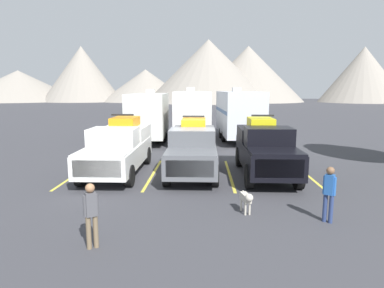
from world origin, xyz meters
TOP-DOWN VIEW (x-y plane):
  - ground_plane at (0.00, 0.00)m, footprint 240.00×240.00m
  - pickup_truck_a at (-3.29, -0.08)m, footprint 2.23×5.89m
  - pickup_truck_b at (0.06, 0.01)m, footprint 2.19×5.87m
  - pickup_truck_c at (3.23, -0.37)m, footprint 2.16×5.53m
  - lot_stripe_a at (-5.14, -0.33)m, footprint 0.12×5.50m
  - lot_stripe_b at (-1.71, -0.33)m, footprint 0.12×5.50m
  - lot_stripe_c at (1.71, -0.33)m, footprint 0.12×5.50m
  - lot_stripe_d at (5.14, -0.33)m, footprint 0.12×5.50m
  - camper_trailer_a at (-3.44, 9.57)m, footprint 2.89×9.02m
  - camper_trailer_b at (-0.37, 9.38)m, footprint 2.84×8.96m
  - camper_trailer_c at (3.12, 9.98)m, footprint 3.01×8.96m
  - person_a at (4.08, -5.66)m, footprint 0.31×0.29m
  - person_b at (-2.10, -7.45)m, footprint 0.32×0.28m
  - dog at (1.85, -5.09)m, footprint 0.34×0.80m
  - mountain_ridge at (12.85, 86.39)m, footprint 165.43×50.16m

SIDE VIEW (x-z plane):
  - ground_plane at x=0.00m, z-range 0.00..0.00m
  - lot_stripe_a at x=-5.14m, z-range 0.00..0.01m
  - lot_stripe_b at x=-1.71m, z-range 0.00..0.01m
  - lot_stripe_c at x=1.71m, z-range 0.00..0.01m
  - lot_stripe_d at x=5.14m, z-range 0.00..0.01m
  - dog at x=1.85m, z-range 0.13..0.83m
  - person_b at x=-2.10m, z-range 0.12..1.72m
  - person_a at x=4.08m, z-range 0.12..1.74m
  - pickup_truck_b at x=0.06m, z-range -0.10..2.42m
  - pickup_truck_a at x=-3.29m, z-range -0.12..2.49m
  - pickup_truck_c at x=3.23m, z-range -0.09..2.52m
  - camper_trailer_a at x=-3.44m, z-range 0.10..3.84m
  - camper_trailer_c at x=3.12m, z-range 0.10..3.98m
  - camper_trailer_b at x=-0.37m, z-range 0.10..4.00m
  - mountain_ridge at x=12.85m, z-range -1.16..16.69m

